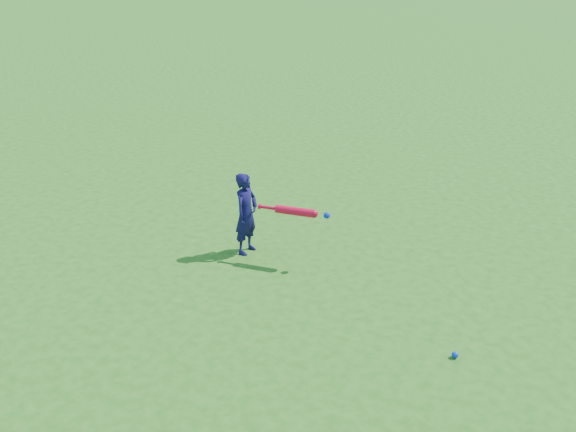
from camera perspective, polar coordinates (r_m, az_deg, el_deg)
The scene contains 4 objects.
ground at distance 7.46m, azimuth 0.25°, elevation -3.06°, with size 80.00×80.00×0.00m, color #226317.
child at distance 7.25m, azimuth -3.73°, elevation 0.21°, with size 0.35×0.23×0.95m, color #130E45.
ground_ball_blue at distance 5.81m, azimuth 14.61°, elevation -11.86°, with size 0.06×0.06×0.06m, color #0B33CB.
bat_swing at distance 6.94m, azimuth 0.90°, elevation 0.39°, with size 0.82×0.14×0.09m.
Camera 1 is at (2.75, -6.10, 3.29)m, focal length 40.00 mm.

